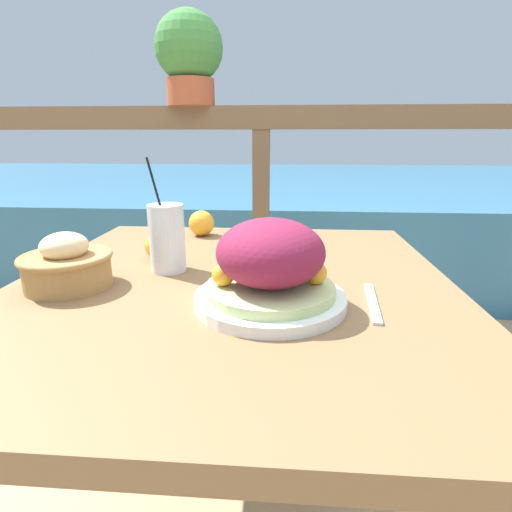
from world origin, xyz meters
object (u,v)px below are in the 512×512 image
Objects in this scene: bread_basket at (67,265)px; drink_glass at (167,238)px; salad_plate at (270,268)px; potted_plant at (189,55)px.

drink_glass is at bearing 34.00° from bread_basket.
salad_plate reaches higher than bread_basket.
bread_basket is 0.50× the size of potted_plant.
potted_plant is (0.04, 0.99, 0.55)m from bread_basket.
salad_plate is 1.23m from potted_plant.
bread_basket is at bearing -92.16° from potted_plant.
drink_glass is at bearing -81.31° from potted_plant.
bread_basket is (-0.40, 0.06, -0.02)m from salad_plate.
potted_plant reaches higher than salad_plate.
potted_plant is (-0.37, 1.05, 0.53)m from salad_plate.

